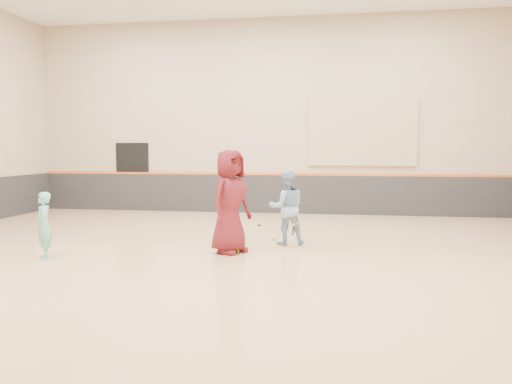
% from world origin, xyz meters
% --- Properties ---
extents(room, '(15.04, 12.04, 6.22)m').
position_xyz_m(room, '(0.00, 0.00, 0.81)').
color(room, tan).
rests_on(room, ground).
extents(wainscot_back, '(14.90, 0.04, 1.20)m').
position_xyz_m(wainscot_back, '(0.00, 5.97, 0.60)').
color(wainscot_back, '#232326').
rests_on(wainscot_back, floor).
extents(accent_stripe, '(14.90, 0.03, 0.06)m').
position_xyz_m(accent_stripe, '(0.00, 5.96, 1.22)').
color(accent_stripe, '#D85914').
rests_on(accent_stripe, wall_back).
extents(acoustic_panel, '(3.20, 0.08, 2.00)m').
position_xyz_m(acoustic_panel, '(2.80, 5.95, 2.50)').
color(acoustic_panel, tan).
rests_on(acoustic_panel, wall_back).
extents(doorway, '(1.10, 0.05, 2.20)m').
position_xyz_m(doorway, '(-4.50, 5.98, 1.10)').
color(doorway, black).
rests_on(doorway, floor).
extents(girl, '(0.48, 0.53, 1.23)m').
position_xyz_m(girl, '(-3.24, -1.11, 0.61)').
color(girl, '#6FC0BF').
rests_on(girl, floor).
extents(instructor, '(0.88, 0.76, 1.55)m').
position_xyz_m(instructor, '(1.02, 0.98, 0.78)').
color(instructor, '#8AACD6').
rests_on(instructor, floor).
extents(young_man, '(1.01, 1.16, 2.00)m').
position_xyz_m(young_man, '(0.02, -0.05, 1.00)').
color(young_man, maroon).
rests_on(young_man, floor).
extents(held_racket, '(0.38, 0.38, 0.50)m').
position_xyz_m(held_racket, '(1.18, 0.81, 0.56)').
color(held_racket, '#B4C32B').
rests_on(held_racket, instructor).
extents(spare_racket, '(0.70, 0.70, 0.06)m').
position_xyz_m(spare_racket, '(-0.06, 3.56, 0.03)').
color(spare_racket, '#B0E231').
rests_on(spare_racket, floor).
extents(ball_under_racket, '(0.07, 0.07, 0.07)m').
position_xyz_m(ball_under_racket, '(0.17, -0.03, 0.03)').
color(ball_under_racket, '#C7E234').
rests_on(ball_under_racket, floor).
extents(ball_in_hand, '(0.07, 0.07, 0.07)m').
position_xyz_m(ball_in_hand, '(0.18, -0.18, 1.21)').
color(ball_in_hand, gold).
rests_on(ball_in_hand, young_man).
extents(ball_beside_spare, '(0.07, 0.07, 0.07)m').
position_xyz_m(ball_beside_spare, '(0.72, 1.35, 0.03)').
color(ball_beside_spare, '#C6D130').
rests_on(ball_beside_spare, floor).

